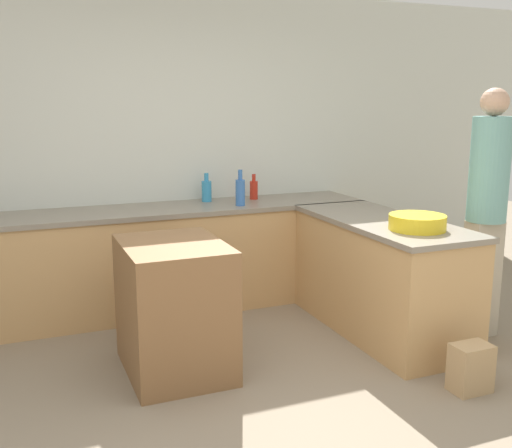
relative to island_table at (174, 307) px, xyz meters
The scene contains 11 objects.
ground_plane 1.07m from the island_table, 72.59° to the right, with size 14.00×14.00×0.00m, color gray.
wall_back 1.83m from the island_table, 79.34° to the left, with size 8.00×0.06×2.70m.
counter_back 1.24m from the island_table, 76.37° to the left, with size 3.39×0.67×0.88m.
counter_peninsula 1.64m from the island_table, ahead, with size 0.69×1.64×0.88m.
island_table is the anchor object (origin of this frame).
mixing_bowl 1.75m from the island_table, 11.09° to the right, with size 0.39×0.39×0.10m.
dish_soap_bottle 1.61m from the island_table, 64.00° to the left, with size 0.09×0.09×0.25m.
hot_sauce_bottle 1.80m from the island_table, 50.30° to the left, with size 0.07×0.07×0.23m.
water_bottle_blue 1.48m from the island_table, 50.60° to the left, with size 0.08×0.08×0.31m.
person_at_peninsula 2.38m from the island_table, ahead, with size 0.28×0.28×1.85m.
paper_bag 1.89m from the island_table, 31.66° to the right, with size 0.24×0.17×0.30m.
Camera 1 is at (-1.21, -2.70, 1.75)m, focal length 42.00 mm.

